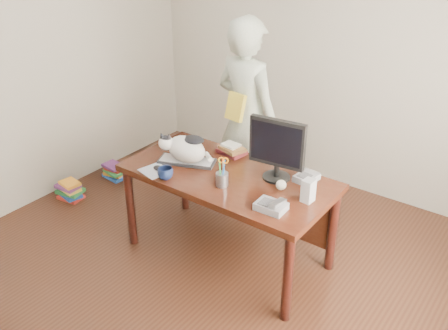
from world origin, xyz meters
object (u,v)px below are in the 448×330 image
Objects in this scene: person at (247,118)px; book_stack at (232,150)px; coffee_mug at (165,173)px; calculator at (307,177)px; phone at (272,206)px; book_pile_b at (115,171)px; monitor at (277,146)px; pen_cup at (222,178)px; desk at (234,187)px; speaker at (308,191)px; cat at (185,148)px; mouse at (159,168)px; keyboard at (187,161)px; book_pile_a at (70,191)px; baseball at (281,185)px.

book_stack is at bearing 116.37° from person.
coffee_mug reaches higher than calculator.
book_stack reaches higher than calculator.
book_pile_b is (-2.24, 0.58, -0.71)m from phone.
book_pile_b is at bearing 167.44° from monitor.
monitor is 0.58m from book_stack.
monitor is 2.04× the size of pen_cup.
coffee_mug reaches higher than desk.
speaker is (0.14, 0.24, 0.05)m from phone.
cat reaches higher than coffee_mug.
cat is 1.71× the size of book_stack.
mouse is at bearing -160.88° from speaker.
calculator is (0.85, 0.60, -0.02)m from coffee_mug.
monitor reaches higher than keyboard.
calculator is at bearing -3.53° from cat.
keyboard is 4.12× the size of coffee_mug.
mouse reaches higher than book_pile_a.
speaker is 0.68× the size of book_stack.
phone reaches higher than book_stack.
book_pile_b is (-1.33, 0.39, -0.81)m from cat.
calculator reaches higher than book_pile_b.
book_stack is 0.90× the size of book_pile_a.
desk is 6.20× the size of book_pile_b.
calculator is (0.20, 0.12, -0.24)m from monitor.
keyboard is at bearing 165.66° from phone.
book_stack is at bearing 17.73° from book_pile_a.
keyboard is 0.76m from person.
monitor is 4.48× the size of mouse.
cat is 2.02× the size of phone.
phone is at bearing 139.89° from person.
desk is 0.58m from calculator.
mouse is (-0.52, -0.11, -0.04)m from pen_cup.
pen_cup is (-0.26, -0.31, -0.20)m from monitor.
cat is 2.18× the size of calculator.
cat is 0.96m from calculator.
person is at bearing 149.37° from speaker.
coffee_mug is (0.13, -0.06, 0.02)m from mouse.
pen_cup is at bearing 169.65° from phone.
cat reaches higher than calculator.
baseball reaches higher than book_pile_b.
keyboard is at bearing 164.01° from pen_cup.
mouse is 0.52× the size of phone.
baseball is at bearing 28.57° from pen_cup.
baseball is at bearing -4.90° from desk.
book_pile_b is at bearing 166.76° from mouse.
speaker reaches higher than book_pile_b.
baseball reaches higher than desk.
calculator is 0.70× the size of book_pile_a.
phone is 1.08× the size of calculator.
cat is 2.52× the size of speaker.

